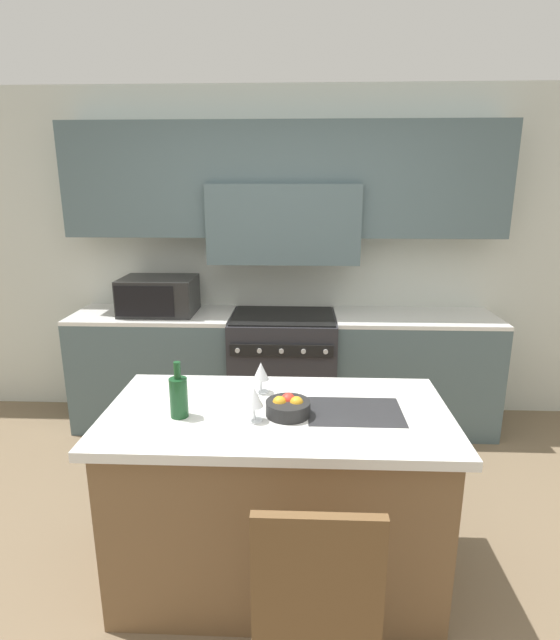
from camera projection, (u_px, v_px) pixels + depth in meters
name	position (u px, v px, depth m)	size (l,w,h in m)	color
ground_plane	(270.00, 591.00, 2.47)	(10.00, 10.00, 0.00)	#7A664C
back_cabinetry	(284.00, 230.00, 4.05)	(10.00, 0.46, 2.70)	silver
back_counter	(283.00, 370.00, 4.10)	(3.38, 0.62, 0.94)	#4C6066
range_stove	(283.00, 371.00, 4.08)	(0.83, 0.70, 0.94)	#2D2D33
microwave	(159.00, 296.00, 3.98)	(0.58, 0.43, 0.29)	black
kitchen_island	(278.00, 495.00, 2.46)	(1.62, 0.85, 0.92)	brown
island_chair	(315.00, 615.00, 1.64)	(0.42, 0.40, 1.03)	brown
wine_bottle	(179.00, 396.00, 2.26)	(0.08, 0.08, 0.26)	#194723
wine_glass_near	(254.00, 398.00, 2.21)	(0.08, 0.08, 0.16)	white
wine_glass_far	(261.00, 372.00, 2.52)	(0.08, 0.08, 0.16)	white
fruit_bowl	(288.00, 407.00, 2.29)	(0.21, 0.21, 0.09)	black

